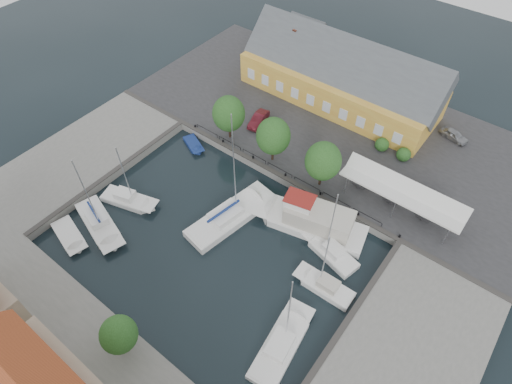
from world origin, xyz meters
TOP-DOWN VIEW (x-y plane):
  - ground at (0.00, 0.00)m, footprint 140.00×140.00m
  - north_quay at (0.00, 23.00)m, footprint 56.00×26.00m
  - west_quay at (-22.00, -2.00)m, footprint 12.00×24.00m
  - east_quay at (22.00, -2.00)m, footprint 12.00×24.00m
  - quay_edge_fittings at (0.02, 4.75)m, footprint 56.00×24.72m
  - warehouse at (-2.60, 28.36)m, footprint 28.56×14.00m
  - tent_canopy at (14.00, 14.50)m, footprint 14.00×4.00m
  - quay_trees at (-2.00, 12.00)m, footprint 18.20×4.20m
  - car_silver at (14.68, 29.80)m, footprint 4.02×2.32m
  - car_red at (-7.69, 16.53)m, footprint 2.22×4.40m
  - center_sailboat at (-0.67, 1.80)m, footprint 5.19×11.70m
  - trawler at (7.43, 6.72)m, footprint 13.69×6.74m
  - east_boat_a at (11.00, 4.86)m, footprint 7.04×3.76m
  - east_boat_b at (12.65, 0.98)m, footprint 6.45×2.24m
  - east_boat_c at (12.62, -6.62)m, footprint 3.85×9.03m
  - west_boat_c at (-11.80, -3.43)m, footprint 7.23×4.04m
  - west_boat_d at (-11.75, -7.78)m, footprint 9.02×4.97m
  - launch_sw at (-13.15, -10.86)m, footprint 5.97×3.41m
  - launch_nw at (-12.47, 8.49)m, footprint 4.25×3.06m

SIDE VIEW (x-z plane):
  - ground at x=0.00m, z-range 0.00..0.00m
  - launch_nw at x=-12.47m, z-range -0.35..0.53m
  - launch_sw at x=-13.15m, z-range -0.40..0.58m
  - east_boat_c at x=12.62m, z-range -5.32..5.84m
  - west_boat_c at x=-11.80m, z-range -4.56..5.08m
  - east_boat_b at x=12.65m, z-range -4.24..4.76m
  - east_boat_a at x=11.00m, z-range -4.65..5.18m
  - west_boat_d at x=-11.75m, z-range -5.56..6.10m
  - center_sailboat at x=-0.67m, z-range -7.25..7.97m
  - north_quay at x=0.00m, z-range 0.00..1.00m
  - west_quay at x=-22.00m, z-range 0.00..1.00m
  - east_quay at x=22.00m, z-range 0.00..1.00m
  - trawler at x=7.43m, z-range -1.48..3.52m
  - quay_edge_fittings at x=0.02m, z-range 0.86..1.26m
  - car_silver at x=14.68m, z-range 1.00..2.29m
  - car_red at x=-7.69m, z-range 1.00..2.38m
  - tent_canopy at x=14.00m, z-range 2.27..5.10m
  - warehouse at x=-2.60m, z-range -0.35..9.20m
  - quay_trees at x=-2.00m, z-range 1.73..8.03m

